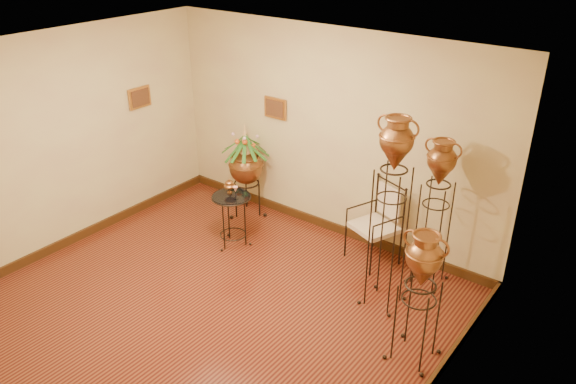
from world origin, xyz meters
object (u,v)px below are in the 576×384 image
Objects in this scene: armchair at (374,224)px; side_table at (232,219)px; amphora_tall at (390,214)px; planter_urn at (246,163)px; amphora_mid at (435,213)px.

armchair is 1.86m from side_table.
planter_urn is at bearing 165.24° from amphora_tall.
armchair is 1.15× the size of side_table.
amphora_mid is 1.75× the size of armchair.
planter_urn is 1.56× the size of side_table.
side_table is at bearing -177.68° from amphora_tall.
amphora_mid is 1.29× the size of planter_urn.
side_table is (-2.43, -0.78, -0.55)m from amphora_mid.
amphora_mid reaches higher than planter_urn.
side_table is at bearing -162.16° from amphora_mid.
amphora_tall is 2.14× the size of armchair.
amphora_mid is 0.86m from armchair.
amphora_mid reaches higher than side_table.
amphora_tall is 1.07m from armchair.
planter_urn is 0.98m from side_table.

